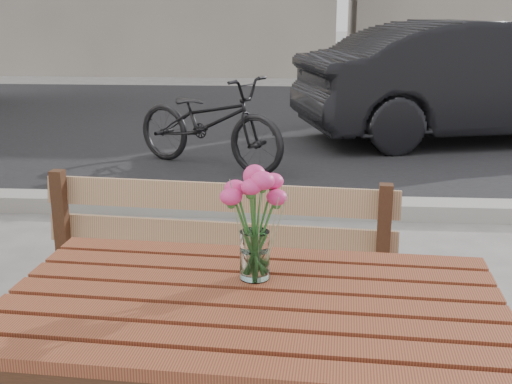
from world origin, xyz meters
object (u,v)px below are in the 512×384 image
Objects in this scene: bicycle at (209,122)px; parked_car at (479,81)px; main_table at (252,343)px; main_vase at (255,209)px.

parked_car is at bearing -32.39° from bicycle.
parked_car reaches higher than main_table.
main_table is 0.78× the size of bicycle.
bicycle is (-0.76, 4.38, -0.54)m from main_vase.
parked_car reaches higher than main_vase.
parked_car is at bearing 74.44° from main_table.
main_table is at bearing -141.05° from bicycle.
main_table is at bearing 146.04° from parked_car.
main_table is 0.32× the size of parked_car.
main_table is 0.35m from main_vase.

